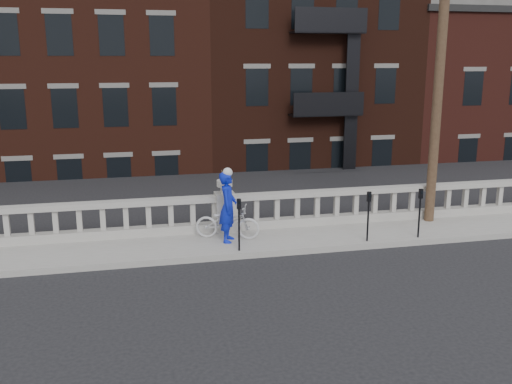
{
  "coord_description": "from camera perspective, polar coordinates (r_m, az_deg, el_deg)",
  "views": [
    {
      "loc": [
        -2.59,
        -11.43,
        4.95
      ],
      "look_at": [
        0.73,
        3.2,
        1.41
      ],
      "focal_mm": 40.0,
      "sensor_mm": 36.0,
      "label": 1
    }
  ],
  "objects": [
    {
      "name": "parking_meter_c",
      "position": [
        16.08,
        16.07,
        -1.49
      ],
      "size": [
        0.1,
        0.09,
        1.36
      ],
      "color": "black",
      "rests_on": "sidewalk"
    },
    {
      "name": "sidewalk",
      "position": [
        15.45,
        -2.5,
        -5.13
      ],
      "size": [
        32.0,
        2.2,
        0.15
      ],
      "primitive_type": "cube",
      "color": "gray",
      "rests_on": "ground"
    },
    {
      "name": "bicycle",
      "position": [
        15.49,
        -2.87,
        -3.0
      ],
      "size": [
        1.86,
        1.19,
        0.92
      ],
      "primitive_type": "imported",
      "rotation": [
        0.0,
        0.0,
        1.21
      ],
      "color": "silver",
      "rests_on": "sidewalk"
    },
    {
      "name": "parking_meter_b",
      "position": [
        15.43,
        11.18,
        -1.84
      ],
      "size": [
        0.1,
        0.09,
        1.36
      ],
      "color": "black",
      "rests_on": "sidewalk"
    },
    {
      "name": "parking_meter_a",
      "position": [
        14.39,
        -1.71,
        -2.68
      ],
      "size": [
        0.1,
        0.09,
        1.36
      ],
      "color": "black",
      "rests_on": "sidewalk"
    },
    {
      "name": "ground",
      "position": [
        12.73,
        -0.03,
        -9.62
      ],
      "size": [
        120.0,
        120.0,
        0.0
      ],
      "primitive_type": "plane",
      "color": "black",
      "rests_on": "ground"
    },
    {
      "name": "balustrade",
      "position": [
        16.18,
        -3.13,
        -2.19
      ],
      "size": [
        28.0,
        0.34,
        1.03
      ],
      "color": "gray",
      "rests_on": "sidewalk"
    },
    {
      "name": "planter_pedestal",
      "position": [
        16.13,
        -3.14,
        -1.54
      ],
      "size": [
        0.55,
        0.55,
        1.76
      ],
      "color": "gray",
      "rests_on": "sidewalk"
    },
    {
      "name": "lower_level",
      "position": [
        34.7,
        -7.67,
        9.33
      ],
      "size": [
        80.0,
        44.0,
        20.8
      ],
      "color": "#605E59",
      "rests_on": "ground"
    },
    {
      "name": "utility_pole",
      "position": [
        17.42,
        18.03,
        13.59
      ],
      "size": [
        1.6,
        0.28,
        10.0
      ],
      "color": "#422D1E",
      "rests_on": "sidewalk"
    },
    {
      "name": "cyclist",
      "position": [
        15.13,
        -2.82,
        -1.49
      ],
      "size": [
        0.65,
        0.8,
        1.9
      ],
      "primitive_type": "imported",
      "rotation": [
        0.0,
        0.0,
        1.24
      ],
      "color": "#0C1EBD",
      "rests_on": "sidewalk"
    }
  ]
}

